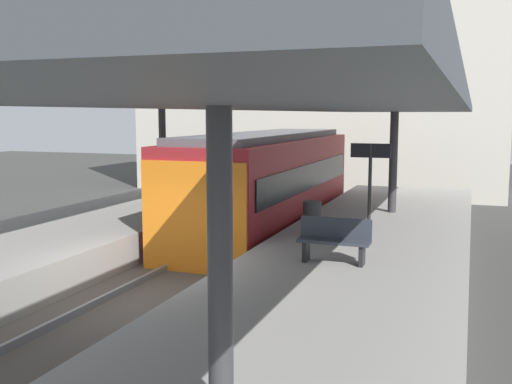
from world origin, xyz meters
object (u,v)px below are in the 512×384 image
object	(u,v)px
platform_bench	(335,239)
litter_bin	(312,218)
commuter_train	(267,184)
platform_sign	(370,169)

from	to	relation	value
platform_bench	litter_bin	distance (m)	2.72
platform_bench	litter_bin	bearing A→B (deg)	113.94
commuter_train	litter_bin	bearing A→B (deg)	-56.57
commuter_train	litter_bin	distance (m)	4.40
platform_bench	platform_sign	xyz separation A→B (m)	(0.28, 2.32, 1.16)
platform_sign	platform_bench	bearing A→B (deg)	-96.90
commuter_train	litter_bin	world-z (taller)	commuter_train
commuter_train	platform_sign	distance (m)	5.46
commuter_train	platform_sign	xyz separation A→B (m)	(3.80, -3.82, 0.90)
platform_bench	commuter_train	bearing A→B (deg)	119.80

